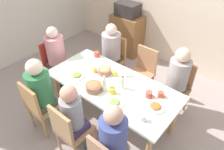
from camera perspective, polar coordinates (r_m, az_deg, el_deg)
name	(u,v)px	position (r m, az deg, el deg)	size (l,w,h in m)	color
ground_plane	(112,118)	(3.49, 0.00, -11.60)	(6.49, 6.49, 0.00)	#9D8F8D
wall_back	(185,5)	(4.34, 19.26, 17.63)	(5.65, 0.12, 2.60)	beige
wall_left	(3,2)	(4.77, -27.61, 17.26)	(0.12, 4.35, 2.60)	silver
dining_table	(112,88)	(3.02, 0.00, -3.46)	(1.94, 0.89, 0.73)	white
chair_0	(114,57)	(3.95, 0.56, 4.98)	(0.40, 0.40, 0.90)	#A47748
person_0	(111,49)	(3.78, -0.29, 7.17)	(0.34, 0.34, 1.20)	#43453E
chair_1	(69,129)	(2.75, -11.56, -14.36)	(0.40, 0.40, 0.90)	#B37D51
person_1	(73,115)	(2.64, -10.50, -10.78)	(0.30, 0.30, 1.17)	navy
chair_2	(143,70)	(3.65, 8.40, 1.40)	(0.40, 0.40, 0.90)	#B47B57
person_3	(114,142)	(2.29, 0.52, -17.83)	(0.30, 0.30, 1.28)	brown
chair_4	(39,105)	(3.14, -19.28, -7.80)	(0.40, 0.40, 0.90)	#A3804D
person_4	(41,90)	(3.01, -18.81, -3.79)	(0.32, 0.32, 1.23)	#37383E
chair_5	(55,62)	(3.94, -15.20, 3.42)	(0.40, 0.40, 0.90)	red
person_5	(56,53)	(3.76, -14.92, 5.71)	(0.32, 0.32, 1.22)	#413744
chair_6	(177,86)	(3.44, 17.41, -2.76)	(0.40, 0.40, 0.90)	#A67A50
person_6	(177,77)	(3.24, 17.43, -0.59)	(0.31, 0.31, 1.22)	#4F533B
plate_0	(155,107)	(2.68, 11.74, -8.44)	(0.25, 0.25, 0.04)	silver
plate_1	(77,75)	(3.14, -9.60, -0.12)	(0.24, 0.24, 0.04)	silver
plate_2	(115,103)	(2.67, 0.69, -7.53)	(0.25, 0.25, 0.04)	white
bowl_0	(94,87)	(2.84, -5.02, -3.22)	(0.22, 0.22, 0.11)	#925E47
bowl_1	(105,71)	(3.13, -2.03, 1.23)	(0.20, 0.20, 0.10)	#9A6051
cup_0	(95,70)	(3.17, -4.74, 1.35)	(0.11, 0.07, 0.08)	#DBBF50
cup_1	(143,118)	(2.49, 8.43, -11.45)	(0.11, 0.07, 0.08)	white
cup_2	(115,73)	(3.10, 0.74, 0.54)	(0.11, 0.07, 0.08)	#EAD056
cup_3	(161,94)	(2.82, 13.17, -5.18)	(0.11, 0.08, 0.08)	#CB4F39
cup_4	(149,94)	(2.78, 10.05, -5.21)	(0.13, 0.09, 0.09)	#C45347
cup_5	(97,54)	(3.53, -4.20, 5.65)	(0.12, 0.09, 0.09)	#C45036
cup_6	(112,91)	(2.79, 0.06, -4.30)	(0.12, 0.09, 0.09)	yellow
cup_7	(126,73)	(3.09, 3.83, 0.48)	(0.11, 0.07, 0.09)	white
bottle_0	(104,84)	(2.78, -2.16, -2.49)	(0.06, 0.06, 0.25)	silver
bottle_1	(123,83)	(2.84, 2.90, -2.09)	(0.06, 0.06, 0.20)	silver
side_cabinet	(127,35)	(4.90, 4.00, 10.95)	(0.70, 0.44, 0.90)	brown
microwave	(128,9)	(4.67, 4.33, 17.43)	(0.48, 0.36, 0.28)	#2E292A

